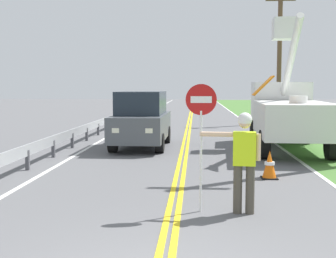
{
  "coord_description": "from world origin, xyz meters",
  "views": [
    {
      "loc": [
        0.4,
        -4.87,
        2.28
      ],
      "look_at": [
        -0.31,
        6.81,
        1.2
      ],
      "focal_mm": 49.09,
      "sensor_mm": 36.0,
      "label": 1
    }
  ],
  "objects": [
    {
      "name": "oncoming_suv_nearest",
      "position": [
        -1.63,
        12.23,
        1.06
      ],
      "size": [
        1.99,
        4.64,
        2.1
      ],
      "color": "#4C5156",
      "rests_on": "ground"
    },
    {
      "name": "flagger_worker",
      "position": [
        1.26,
        3.31,
        1.05
      ],
      "size": [
        1.08,
        0.28,
        1.83
      ],
      "color": "#474238",
      "rests_on": "ground"
    },
    {
      "name": "edge_line_right",
      "position": [
        3.6,
        20.0,
        0.01
      ],
      "size": [
        0.12,
        110.0,
        0.01
      ],
      "primitive_type": "cube",
      "color": "silver",
      "rests_on": "ground"
    },
    {
      "name": "stop_sign_paddle",
      "position": [
        0.49,
        3.39,
        1.71
      ],
      "size": [
        0.56,
        0.04,
        2.33
      ],
      "color": "silver",
      "rests_on": "ground"
    },
    {
      "name": "utility_pole_mid",
      "position": [
        5.5,
        23.87,
        4.25
      ],
      "size": [
        1.8,
        0.28,
        8.14
      ],
      "color": "brown",
      "rests_on": "ground"
    },
    {
      "name": "utility_bucket_truck",
      "position": [
        3.73,
        12.19,
        1.39
      ],
      "size": [
        2.96,
        6.91,
        4.88
      ],
      "color": "silver",
      "rests_on": "ground"
    },
    {
      "name": "guardrail_left_shoulder",
      "position": [
        -4.2,
        15.31,
        0.52
      ],
      "size": [
        0.1,
        32.0,
        0.71
      ],
      "color": "#9EA0A3",
      "rests_on": "ground"
    },
    {
      "name": "centerline_yellow_right",
      "position": [
        0.09,
        20.0,
        0.01
      ],
      "size": [
        0.11,
        110.0,
        0.01
      ],
      "primitive_type": "cube",
      "color": "yellow",
      "rests_on": "ground"
    },
    {
      "name": "edge_line_left",
      "position": [
        -3.6,
        20.0,
        0.01
      ],
      "size": [
        0.12,
        110.0,
        0.01
      ],
      "primitive_type": "cube",
      "color": "silver",
      "rests_on": "ground"
    },
    {
      "name": "traffic_cone_lead",
      "position": [
        2.24,
        6.53,
        0.34
      ],
      "size": [
        0.4,
        0.4,
        0.7
      ],
      "color": "orange",
      "rests_on": "ground"
    },
    {
      "name": "centerline_yellow_left",
      "position": [
        -0.09,
        20.0,
        0.01
      ],
      "size": [
        0.11,
        110.0,
        0.01
      ],
      "primitive_type": "cube",
      "color": "yellow",
      "rests_on": "ground"
    }
  ]
}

